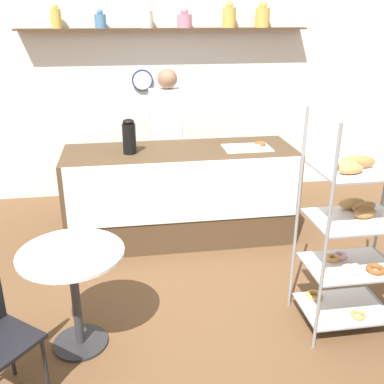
% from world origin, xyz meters
% --- Properties ---
extents(ground_plane, '(14.00, 14.00, 0.00)m').
position_xyz_m(ground_plane, '(0.00, 0.00, 0.00)').
color(ground_plane, brown).
extents(back_wall, '(10.00, 0.30, 2.70)m').
position_xyz_m(back_wall, '(0.00, 2.55, 1.37)').
color(back_wall, white).
rests_on(back_wall, ground_plane).
extents(display_counter, '(2.28, 0.78, 0.94)m').
position_xyz_m(display_counter, '(0.00, 1.19, 0.47)').
color(display_counter, '#4C3823').
rests_on(display_counter, ground_plane).
extents(pastry_rack, '(0.69, 0.51, 1.62)m').
position_xyz_m(pastry_rack, '(1.03, -0.41, 0.75)').
color(pastry_rack, gray).
rests_on(pastry_rack, ground_plane).
extents(person_worker, '(0.40, 0.23, 1.65)m').
position_xyz_m(person_worker, '(-0.05, 1.82, 0.91)').
color(person_worker, '#282833').
rests_on(person_worker, ground_plane).
extents(cafe_table, '(0.70, 0.70, 0.75)m').
position_xyz_m(cafe_table, '(-0.93, -0.37, 0.56)').
color(cafe_table, '#262628').
rests_on(cafe_table, ground_plane).
extents(coffee_carafe, '(0.13, 0.13, 0.34)m').
position_xyz_m(coffee_carafe, '(-0.49, 1.15, 1.11)').
color(coffee_carafe, black).
rests_on(coffee_carafe, display_counter).
extents(donut_tray_counter, '(0.47, 0.31, 0.05)m').
position_xyz_m(donut_tray_counter, '(0.70, 1.14, 0.96)').
color(donut_tray_counter, silver).
rests_on(donut_tray_counter, display_counter).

